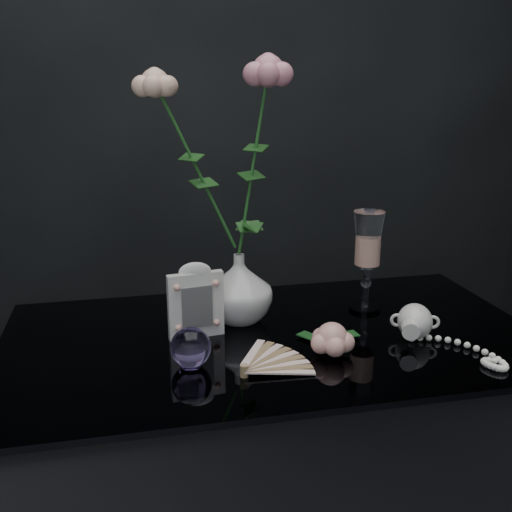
{
  "coord_description": "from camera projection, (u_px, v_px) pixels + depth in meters",
  "views": [
    {
      "loc": [
        -0.27,
        -1.01,
        1.24
      ],
      "look_at": [
        -0.03,
        0.07,
        0.92
      ],
      "focal_mm": 42.0,
      "sensor_mm": 36.0,
      "label": 1
    }
  ],
  "objects": [
    {
      "name": "table",
      "position": [
        271.0,
        498.0,
        1.29
      ],
      "size": [
        1.05,
        0.58,
        0.76
      ],
      "color": "black",
      "rests_on": "ground"
    },
    {
      "name": "vase",
      "position": [
        239.0,
        288.0,
        1.24
      ],
      "size": [
        0.15,
        0.15,
        0.14
      ],
      "primitive_type": "imported",
      "rotation": [
        0.0,
        0.0,
        -0.06
      ],
      "color": "silver",
      "rests_on": "table"
    },
    {
      "name": "wine_glass",
      "position": [
        367.0,
        262.0,
        1.29
      ],
      "size": [
        0.09,
        0.09,
        0.22
      ],
      "primitive_type": null,
      "rotation": [
        0.0,
        0.0,
        0.35
      ],
      "color": "white",
      "rests_on": "table"
    },
    {
      "name": "picture_frame",
      "position": [
        196.0,
        300.0,
        1.16
      ],
      "size": [
        0.12,
        0.1,
        0.15
      ],
      "primitive_type": null,
      "rotation": [
        0.0,
        0.0,
        0.14
      ],
      "color": "white",
      "rests_on": "table"
    },
    {
      "name": "paperweight",
      "position": [
        191.0,
        347.0,
        1.04
      ],
      "size": [
        0.09,
        0.09,
        0.07
      ],
      "primitive_type": null,
      "rotation": [
        0.0,
        0.0,
        0.27
      ],
      "color": "#A288DD",
      "rests_on": "table"
    },
    {
      "name": "paper_fan",
      "position": [
        244.0,
        370.0,
        1.01
      ],
      "size": [
        0.29,
        0.25,
        0.03
      ],
      "primitive_type": null,
      "rotation": [
        0.0,
        0.0,
        0.28
      ],
      "color": "#FAE7C8",
      "rests_on": "table"
    },
    {
      "name": "loose_rose",
      "position": [
        332.0,
        339.0,
        1.09
      ],
      "size": [
        0.2,
        0.22,
        0.06
      ],
      "primitive_type": null,
      "rotation": [
        0.0,
        0.0,
        -0.39
      ],
      "color": "#E4A093",
      "rests_on": "table"
    },
    {
      "name": "pearl_jar",
      "position": [
        415.0,
        320.0,
        1.17
      ],
      "size": [
        0.31,
        0.31,
        0.07
      ],
      "primitive_type": null,
      "rotation": [
        0.0,
        0.0,
        -0.37
      ],
      "color": "silver",
      "rests_on": "table"
    },
    {
      "name": "roses",
      "position": [
        222.0,
        152.0,
        1.14
      ],
      "size": [
        0.29,
        0.11,
        0.44
      ],
      "color": "beige",
      "rests_on": "vase"
    }
  ]
}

